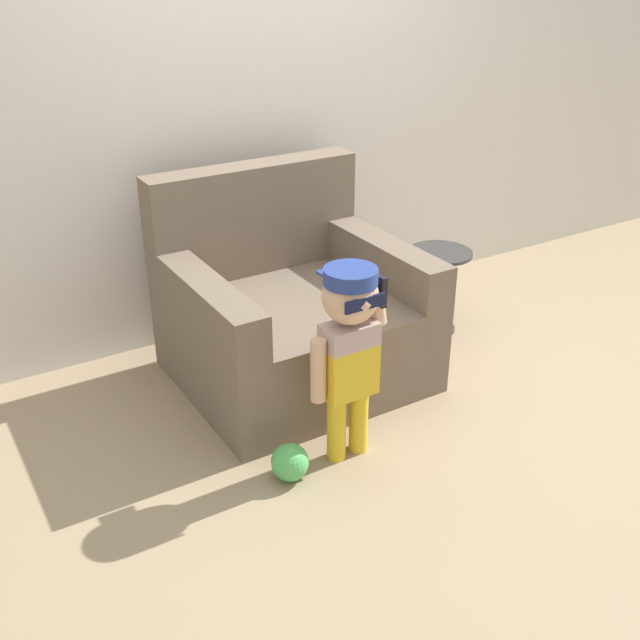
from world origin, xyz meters
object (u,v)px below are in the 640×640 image
at_px(person_child, 349,335).
at_px(side_table, 438,283).
at_px(armchair, 290,313).
at_px(toy_ball, 290,462).

height_order(person_child, side_table, person_child).
bearing_deg(armchair, toy_ball, -119.78).
relative_size(person_child, toy_ball, 5.48).
bearing_deg(person_child, side_table, 33.71).
bearing_deg(side_table, toy_ball, -151.75).
relative_size(person_child, side_table, 1.81).
distance_m(armchair, person_child, 0.80).
distance_m(person_child, side_table, 1.34).
bearing_deg(person_child, armchair, 79.24).
relative_size(armchair, person_child, 1.29).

